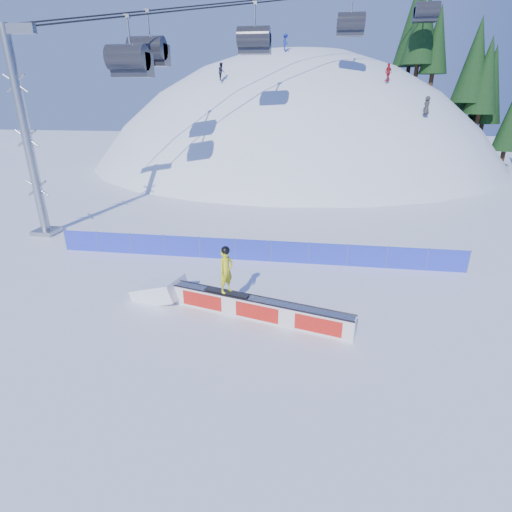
# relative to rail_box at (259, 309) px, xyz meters

# --- Properties ---
(ground) EXTENTS (160.00, 160.00, 0.00)m
(ground) POSITION_rel_rail_box_xyz_m (-1.17, 1.49, -0.45)
(ground) COLOR white
(ground) RESTS_ON ground
(snow_hill) EXTENTS (64.00, 64.00, 64.00)m
(snow_hill) POSITION_rel_rail_box_xyz_m (-1.17, 43.49, -18.45)
(snow_hill) COLOR white
(snow_hill) RESTS_ON ground
(treeline) EXTENTS (19.11, 11.06, 21.19)m
(treeline) POSITION_rel_rail_box_xyz_m (20.91, 42.21, 9.85)
(treeline) COLOR black
(treeline) RESTS_ON ground
(safety_fence) EXTENTS (22.05, 0.05, 1.30)m
(safety_fence) POSITION_rel_rail_box_xyz_m (-1.17, 5.99, 0.15)
(safety_fence) COLOR #2434C1
(safety_fence) RESTS_ON ground
(rail_box) EXTENTS (7.53, 2.41, 0.92)m
(rail_box) POSITION_rel_rail_box_xyz_m (0.00, 0.00, 0.00)
(rail_box) COLOR silver
(rail_box) RESTS_ON ground
(snow_ramp) EXTENTS (2.59, 1.96, 1.44)m
(snow_ramp) POSITION_rel_rail_box_xyz_m (-4.62, 1.18, -0.45)
(snow_ramp) COLOR white
(snow_ramp) RESTS_ON ground
(snowboarder) EXTENTS (1.96, 0.82, 2.02)m
(snowboarder) POSITION_rel_rail_box_xyz_m (-1.39, 0.36, 1.46)
(snowboarder) COLOR black
(snowboarder) RESTS_ON rail_box
(distant_skiers) EXTENTS (20.61, 8.29, 7.86)m
(distant_skiers) POSITION_rel_rail_box_xyz_m (1.54, 30.94, 10.41)
(distant_skiers) COLOR black
(distant_skiers) RESTS_ON ground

